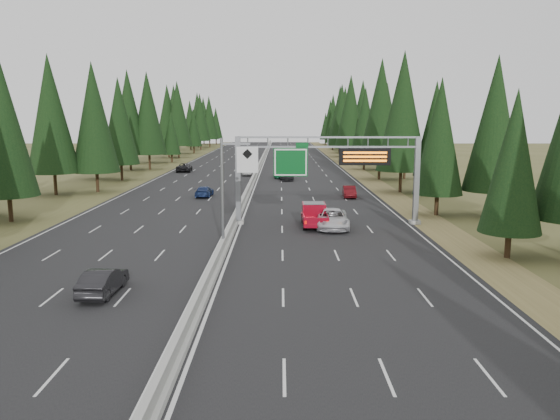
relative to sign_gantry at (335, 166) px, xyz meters
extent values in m
cube|color=black|center=(-8.92, 45.12, -5.23)|extent=(32.00, 260.00, 0.08)
cube|color=olive|center=(8.88, 45.12, -5.24)|extent=(3.60, 260.00, 0.06)
cube|color=#4B4C23|center=(-26.72, 45.12, -5.24)|extent=(3.60, 260.00, 0.06)
cube|color=gray|center=(-8.92, 45.12, -5.04)|extent=(0.70, 260.00, 0.30)
cube|color=gray|center=(-8.92, 45.12, -4.64)|extent=(0.30, 260.00, 0.60)
cube|color=slate|center=(-8.57, 0.12, -1.29)|extent=(0.45, 0.45, 7.80)
cube|color=gray|center=(-8.57, 0.12, -5.04)|extent=(0.90, 0.90, 0.30)
cube|color=slate|center=(7.28, 0.12, -1.29)|extent=(0.45, 0.45, 7.80)
cube|color=gray|center=(7.28, 0.12, -5.04)|extent=(0.90, 0.90, 0.30)
cube|color=slate|center=(-0.64, 0.12, 2.53)|extent=(15.85, 0.35, 0.16)
cube|color=slate|center=(-0.64, 0.12, 1.69)|extent=(15.85, 0.35, 0.16)
cube|color=#054C19|center=(-3.92, -0.13, 0.36)|extent=(3.00, 0.10, 2.50)
cube|color=silver|center=(-3.92, -0.19, 0.36)|extent=(2.85, 0.02, 2.35)
cube|color=#054C19|center=(-2.92, -0.13, 1.86)|extent=(1.10, 0.10, 0.45)
cube|color=black|center=(2.58, -0.18, 0.86)|extent=(4.50, 0.40, 1.50)
cube|color=orange|center=(2.58, -0.40, 1.21)|extent=(3.80, 0.02, 0.18)
cube|color=orange|center=(2.58, -0.40, 0.86)|extent=(3.80, 0.02, 0.18)
cube|color=orange|center=(2.58, -0.40, 0.51)|extent=(3.80, 0.02, 0.18)
cylinder|color=slate|center=(-8.92, -9.88, -1.19)|extent=(0.20, 0.20, 8.00)
cube|color=gray|center=(-8.92, -9.88, -5.09)|extent=(0.50, 0.50, 0.20)
cube|color=slate|center=(-7.92, -9.88, 2.41)|extent=(2.00, 0.15, 0.15)
cube|color=silver|center=(-7.12, -10.00, 1.31)|extent=(1.50, 0.06, 1.80)
cylinder|color=black|center=(10.64, -11.94, -4.36)|extent=(0.40, 0.40, 1.83)
cone|color=black|center=(10.64, -11.94, 1.35)|extent=(4.11, 4.11, 9.58)
cylinder|color=black|center=(10.50, 4.72, -4.20)|extent=(0.40, 0.40, 2.13)
cone|color=black|center=(10.50, 4.72, 2.47)|extent=(4.80, 4.80, 11.21)
cylinder|color=black|center=(15.75, 4.80, -4.03)|extent=(0.40, 0.40, 2.47)
cone|color=black|center=(15.75, 4.80, 3.68)|extent=(5.56, 5.56, 12.96)
cylinder|color=black|center=(10.63, 21.70, -3.84)|extent=(0.40, 0.40, 2.86)
cone|color=black|center=(10.63, 21.70, 5.09)|extent=(6.43, 6.43, 15.00)
cylinder|color=black|center=(14.58, 20.93, -4.14)|extent=(0.40, 0.40, 2.26)
cone|color=black|center=(14.58, 20.93, 2.91)|extent=(5.08, 5.08, 11.85)
cylinder|color=black|center=(10.60, 36.84, -3.79)|extent=(0.40, 0.40, 2.96)
cone|color=black|center=(10.60, 36.84, 5.48)|extent=(6.67, 6.67, 15.56)
cylinder|color=black|center=(14.83, 38.08, -4.18)|extent=(0.40, 0.40, 2.17)
cone|color=black|center=(14.83, 38.08, 2.61)|extent=(4.89, 4.89, 11.42)
cylinder|color=black|center=(10.82, 53.96, -4.05)|extent=(0.40, 0.40, 2.43)
cone|color=black|center=(10.82, 53.96, 3.54)|extent=(5.46, 5.46, 12.75)
cylinder|color=black|center=(14.63, 53.27, -3.99)|extent=(0.40, 0.40, 2.55)
cone|color=black|center=(14.63, 53.27, 3.98)|extent=(5.74, 5.74, 13.39)
cylinder|color=black|center=(10.39, 72.09, -3.76)|extent=(0.40, 0.40, 3.01)
cone|color=black|center=(10.39, 72.09, 5.65)|extent=(6.78, 6.78, 15.82)
cylinder|color=black|center=(15.53, 69.33, -4.04)|extent=(0.40, 0.40, 2.46)
cone|color=black|center=(15.53, 69.33, 3.65)|extent=(5.53, 5.53, 12.91)
cylinder|color=black|center=(10.27, 88.37, -3.83)|extent=(0.40, 0.40, 2.88)
cone|color=black|center=(10.27, 88.37, 5.16)|extent=(6.47, 6.47, 15.10)
cylinder|color=black|center=(15.30, 87.77, -3.76)|extent=(0.40, 0.40, 3.01)
cone|color=black|center=(15.30, 87.77, 5.66)|extent=(6.78, 6.78, 15.82)
cylinder|color=black|center=(11.51, 104.23, -3.80)|extent=(0.40, 0.40, 2.95)
cone|color=black|center=(11.51, 104.23, 5.41)|extent=(6.63, 6.63, 15.46)
cylinder|color=black|center=(15.52, 104.50, -4.06)|extent=(0.40, 0.40, 2.42)
cone|color=black|center=(15.52, 104.50, 3.51)|extent=(5.45, 5.45, 12.72)
cylinder|color=black|center=(11.28, 120.97, -4.21)|extent=(0.40, 0.40, 2.12)
cone|color=black|center=(11.28, 120.97, 2.43)|extent=(4.78, 4.78, 11.16)
cylinder|color=black|center=(14.60, 118.73, -3.76)|extent=(0.40, 0.40, 3.03)
cone|color=black|center=(14.60, 118.73, 5.70)|extent=(6.81, 6.81, 15.88)
cylinder|color=black|center=(11.86, 137.31, -4.01)|extent=(0.40, 0.40, 2.53)
cone|color=black|center=(11.86, 137.31, 3.89)|extent=(5.68, 5.68, 13.26)
cylinder|color=black|center=(15.55, 135.57, -4.25)|extent=(0.40, 0.40, 2.05)
cone|color=black|center=(15.55, 135.57, 2.15)|extent=(4.61, 4.61, 10.75)
cylinder|color=black|center=(11.79, 155.20, -4.33)|extent=(0.40, 0.40, 1.87)
cone|color=black|center=(11.79, 155.20, 1.52)|extent=(4.22, 4.22, 9.84)
cylinder|color=black|center=(14.45, 155.13, -3.80)|extent=(0.40, 0.40, 2.93)
cone|color=black|center=(14.45, 155.13, 5.36)|extent=(6.60, 6.60, 15.39)
cylinder|color=black|center=(-29.73, 1.47, -4.07)|extent=(0.40, 0.40, 2.40)
cone|color=black|center=(-29.73, 1.47, 3.44)|extent=(5.41, 5.41, 12.62)
cylinder|color=black|center=(-28.44, 21.83, -3.94)|extent=(0.40, 0.40, 2.65)
cone|color=black|center=(-28.44, 21.83, 4.33)|extent=(5.96, 5.96, 13.90)
cylinder|color=black|center=(-32.96, 19.62, -3.89)|extent=(0.40, 0.40, 2.76)
cone|color=black|center=(-32.96, 19.62, 4.74)|extent=(6.21, 6.21, 14.50)
cylinder|color=black|center=(-29.35, 35.89, -4.01)|extent=(0.40, 0.40, 2.51)
cone|color=black|center=(-29.35, 35.89, 3.83)|extent=(5.65, 5.65, 13.17)
cylinder|color=black|center=(-33.79, 37.81, -4.00)|extent=(0.40, 0.40, 2.53)
cone|color=black|center=(-33.79, 37.81, 3.92)|extent=(5.70, 5.70, 13.31)
cylinder|color=black|center=(-29.36, 54.17, -3.83)|extent=(0.40, 0.40, 2.89)
cone|color=black|center=(-29.36, 54.17, 5.20)|extent=(6.50, 6.50, 15.16)
cylinder|color=black|center=(-32.70, 53.36, -3.80)|extent=(0.40, 0.40, 2.93)
cone|color=black|center=(-32.70, 53.36, 5.35)|extent=(6.59, 6.59, 15.38)
cylinder|color=black|center=(-28.50, 70.91, -4.39)|extent=(0.40, 0.40, 1.76)
cone|color=black|center=(-28.50, 70.91, 1.12)|extent=(3.97, 3.97, 9.26)
cylinder|color=black|center=(-33.26, 70.47, -3.78)|extent=(0.40, 0.40, 2.97)
cone|color=black|center=(-33.26, 70.47, 5.51)|extent=(6.69, 6.69, 15.61)
cylinder|color=black|center=(-29.74, 85.90, -3.79)|extent=(0.40, 0.40, 2.95)
cone|color=black|center=(-29.74, 85.90, 5.43)|extent=(6.64, 6.64, 15.50)
cylinder|color=black|center=(-32.46, 87.33, -3.85)|extent=(0.40, 0.40, 2.84)
cone|color=black|center=(-32.46, 87.33, 5.02)|extent=(6.38, 6.38, 14.90)
cylinder|color=black|center=(-28.68, 102.94, -4.28)|extent=(0.40, 0.40, 1.98)
cone|color=black|center=(-28.68, 102.94, 1.89)|extent=(4.44, 4.44, 10.37)
cylinder|color=black|center=(-33.72, 102.22, -3.79)|extent=(0.40, 0.40, 2.96)
cone|color=black|center=(-33.72, 102.22, 5.46)|extent=(6.66, 6.66, 15.54)
cylinder|color=black|center=(-29.50, 121.46, -3.90)|extent=(0.40, 0.40, 2.75)
cone|color=black|center=(-29.50, 121.46, 4.69)|extent=(6.18, 6.18, 14.42)
cylinder|color=black|center=(-32.48, 120.76, -4.06)|extent=(0.40, 0.40, 2.41)
cone|color=black|center=(-32.48, 120.76, 3.47)|extent=(5.43, 5.43, 12.66)
cylinder|color=black|center=(-28.55, 135.78, -3.91)|extent=(0.40, 0.40, 2.72)
cone|color=black|center=(-28.55, 135.78, 4.60)|extent=(6.12, 6.12, 14.29)
cylinder|color=black|center=(-32.60, 136.90, -3.81)|extent=(0.40, 0.40, 2.91)
cone|color=black|center=(-32.60, 136.90, 5.28)|extent=(6.55, 6.55, 15.27)
cylinder|color=black|center=(-28.66, 155.43, -4.18)|extent=(0.40, 0.40, 2.18)
cone|color=black|center=(-28.66, 155.43, 2.64)|extent=(4.91, 4.91, 11.46)
cylinder|color=black|center=(-33.19, 155.42, -3.88)|extent=(0.40, 0.40, 2.78)
cone|color=black|center=(-33.19, 155.42, 4.80)|extent=(6.25, 6.25, 14.59)
imported|color=silver|center=(-0.35, -1.87, -4.37)|extent=(2.96, 6.03, 1.65)
cylinder|color=black|center=(-2.73, -2.86, -4.77)|extent=(0.32, 0.85, 0.85)
cylinder|color=black|center=(-0.94, -2.86, -4.77)|extent=(0.32, 0.85, 0.85)
cylinder|color=black|center=(-2.73, 0.63, -4.77)|extent=(0.32, 0.85, 0.85)
cylinder|color=black|center=(-0.94, 0.63, -4.77)|extent=(0.32, 0.85, 0.85)
cube|color=maroon|center=(-1.84, -1.06, -4.61)|extent=(2.11, 5.92, 0.32)
cube|color=maroon|center=(-1.84, -0.11, -3.87)|extent=(2.01, 2.32, 1.16)
cube|color=black|center=(-1.84, -0.11, -3.55)|extent=(1.80, 2.01, 0.58)
cube|color=maroon|center=(-2.84, -2.64, -4.24)|extent=(0.11, 2.54, 0.63)
cube|color=maroon|center=(-0.83, -2.64, -4.24)|extent=(0.11, 2.54, 0.63)
cube|color=maroon|center=(-1.84, -3.91, -4.24)|extent=(2.11, 0.11, 0.63)
imported|color=#124E30|center=(-4.89, 38.71, -4.40)|extent=(2.14, 4.75, 1.58)
imported|color=#530B10|center=(3.46, 16.84, -4.50)|extent=(1.65, 4.23, 1.37)
imported|color=black|center=(-3.75, 35.50, -4.48)|extent=(2.28, 5.00, 1.42)
imported|color=silver|center=(-2.01, 91.80, -4.54)|extent=(2.51, 4.83, 1.30)
imported|color=black|center=(-5.68, 82.29, -4.55)|extent=(1.72, 3.82, 1.28)
imported|color=black|center=(-14.35, -19.83, -4.48)|extent=(1.65, 4.36, 1.42)
imported|color=navy|center=(-14.05, 17.39, -4.54)|extent=(1.92, 4.50, 1.29)
imported|color=silver|center=(-10.46, 42.66, -4.47)|extent=(2.09, 4.36, 1.44)
imported|color=black|center=(-22.00, 49.16, -4.43)|extent=(2.90, 5.63, 1.52)
camera|label=1|loc=(-4.81, -48.06, 4.12)|focal=35.00mm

